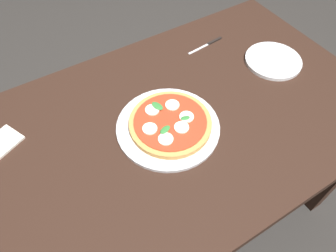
# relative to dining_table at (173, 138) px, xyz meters

# --- Properties ---
(ground_plane) EXTENTS (6.00, 6.00, 0.00)m
(ground_plane) POSITION_rel_dining_table_xyz_m (0.00, 0.00, -0.64)
(ground_plane) COLOR #2D2B28
(dining_table) EXTENTS (1.45, 0.87, 0.74)m
(dining_table) POSITION_rel_dining_table_xyz_m (0.00, 0.00, 0.00)
(dining_table) COLOR black
(dining_table) RESTS_ON ground_plane
(serving_tray) EXTENTS (0.34, 0.34, 0.01)m
(serving_tray) POSITION_rel_dining_table_xyz_m (-0.03, -0.02, 0.11)
(serving_tray) COLOR silver
(serving_tray) RESTS_ON dining_table
(pizza) EXTENTS (0.27, 0.27, 0.03)m
(pizza) POSITION_rel_dining_table_xyz_m (-0.02, -0.02, 0.12)
(pizza) COLOR tan
(pizza) RESTS_ON serving_tray
(plate_white) EXTENTS (0.22, 0.22, 0.01)m
(plate_white) POSITION_rel_dining_table_xyz_m (0.49, 0.04, 0.11)
(plate_white) COLOR white
(plate_white) RESTS_ON dining_table
(knife) EXTENTS (0.17, 0.03, 0.01)m
(knife) POSITION_rel_dining_table_xyz_m (0.34, 0.27, 0.10)
(knife) COLOR black
(knife) RESTS_ON dining_table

